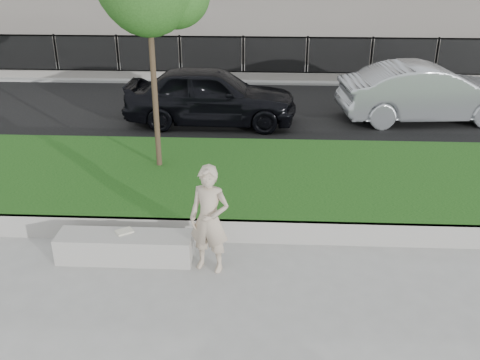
# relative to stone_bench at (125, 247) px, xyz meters

# --- Properties ---
(ground) EXTENTS (90.00, 90.00, 0.00)m
(ground) POSITION_rel_stone_bench_xyz_m (1.93, -0.44, -0.21)
(ground) COLOR gray
(ground) RESTS_ON ground
(grass_bank) EXTENTS (34.00, 4.00, 0.40)m
(grass_bank) POSITION_rel_stone_bench_xyz_m (1.93, 2.56, -0.01)
(grass_bank) COLOR black
(grass_bank) RESTS_ON ground
(grass_kerb) EXTENTS (34.00, 0.08, 0.40)m
(grass_kerb) POSITION_rel_stone_bench_xyz_m (1.93, 0.60, -0.01)
(grass_kerb) COLOR gray
(grass_kerb) RESTS_ON ground
(street) EXTENTS (34.00, 7.00, 0.04)m
(street) POSITION_rel_stone_bench_xyz_m (1.93, 8.06, -0.19)
(street) COLOR black
(street) RESTS_ON ground
(far_pavement) EXTENTS (34.00, 3.00, 0.12)m
(far_pavement) POSITION_rel_stone_bench_xyz_m (1.93, 12.56, -0.15)
(far_pavement) COLOR gray
(far_pavement) RESTS_ON ground
(iron_fence) EXTENTS (32.00, 0.30, 1.50)m
(iron_fence) POSITION_rel_stone_bench_xyz_m (1.93, 11.56, 0.33)
(iron_fence) COLOR slate
(iron_fence) RESTS_ON far_pavement
(stone_bench) EXTENTS (2.09, 0.52, 0.43)m
(stone_bench) POSITION_rel_stone_bench_xyz_m (0.00, 0.00, 0.00)
(stone_bench) COLOR gray
(stone_bench) RESTS_ON ground
(man) EXTENTS (0.70, 0.55, 1.67)m
(man) POSITION_rel_stone_bench_xyz_m (1.35, -0.19, 0.62)
(man) COLOR #BAA88F
(man) RESTS_ON ground
(book) EXTENTS (0.31, 0.29, 0.03)m
(book) POSITION_rel_stone_bench_xyz_m (-0.01, 0.09, 0.23)
(book) COLOR beige
(book) RESTS_ON stone_bench
(car_dark) EXTENTS (4.58, 1.94, 1.55)m
(car_dark) POSITION_rel_stone_bench_xyz_m (0.68, 6.77, 0.60)
(car_dark) COLOR black
(car_dark) RESTS_ON street
(car_silver) EXTENTS (4.84, 2.11, 1.55)m
(car_silver) POSITION_rel_stone_bench_xyz_m (6.51, 7.31, 0.60)
(car_silver) COLOR #969A9E
(car_silver) RESTS_ON street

